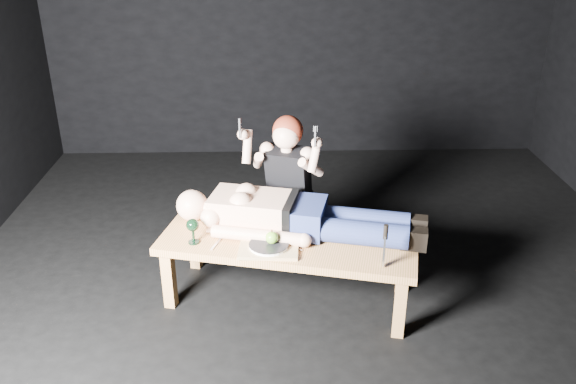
# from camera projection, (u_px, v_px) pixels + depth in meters

# --- Properties ---
(ground) EXTENTS (5.00, 5.00, 0.00)m
(ground) POSITION_uv_depth(u_px,v_px,m) (314.00, 282.00, 4.09)
(ground) COLOR black
(ground) RESTS_ON ground
(back_wall) EXTENTS (5.00, 0.00, 5.00)m
(back_wall) POSITION_uv_depth(u_px,v_px,m) (299.00, 6.00, 5.72)
(back_wall) COLOR black
(back_wall) RESTS_ON ground
(table) EXTENTS (1.71, 0.96, 0.45)m
(table) POSITION_uv_depth(u_px,v_px,m) (288.00, 269.00, 3.83)
(table) COLOR #C4804F
(table) RESTS_ON ground
(lying_man) EXTENTS (1.71, 0.87, 0.27)m
(lying_man) POSITION_uv_depth(u_px,v_px,m) (299.00, 212.00, 3.77)
(lying_man) COLOR #D6A78C
(lying_man) RESTS_ON table
(kneeling_woman) EXTENTS (0.81, 0.85, 1.15)m
(kneeling_woman) POSITION_uv_depth(u_px,v_px,m) (292.00, 186.00, 4.15)
(kneeling_woman) COLOR black
(kneeling_woman) RESTS_ON ground
(serving_tray) EXTENTS (0.38, 0.28, 0.02)m
(serving_tray) POSITION_uv_depth(u_px,v_px,m) (269.00, 248.00, 3.60)
(serving_tray) COLOR tan
(serving_tray) RESTS_ON table
(plate) EXTENTS (0.26, 0.26, 0.02)m
(plate) POSITION_uv_depth(u_px,v_px,m) (269.00, 245.00, 3.59)
(plate) COLOR white
(plate) RESTS_ON serving_tray
(apple) EXTENTS (0.08, 0.08, 0.08)m
(apple) POSITION_uv_depth(u_px,v_px,m) (272.00, 238.00, 3.58)
(apple) COLOR #5CA31E
(apple) RESTS_ON plate
(goblet) EXTENTS (0.10, 0.10, 0.17)m
(goblet) POSITION_uv_depth(u_px,v_px,m) (193.00, 231.00, 3.65)
(goblet) COLOR black
(goblet) RESTS_ON table
(fork_flat) EXTENTS (0.07, 0.17, 0.01)m
(fork_flat) POSITION_uv_depth(u_px,v_px,m) (217.00, 243.00, 3.67)
(fork_flat) COLOR #B2B2B7
(fork_flat) RESTS_ON table
(knife_flat) EXTENTS (0.11, 0.15, 0.01)m
(knife_flat) POSITION_uv_depth(u_px,v_px,m) (291.00, 252.00, 3.58)
(knife_flat) COLOR #B2B2B7
(knife_flat) RESTS_ON table
(spoon_flat) EXTENTS (0.12, 0.14, 0.01)m
(spoon_flat) POSITION_uv_depth(u_px,v_px,m) (293.00, 246.00, 3.65)
(spoon_flat) COLOR #B2B2B7
(spoon_flat) RESTS_ON table
(carving_knife) EXTENTS (0.04, 0.05, 0.28)m
(carving_knife) POSITION_uv_depth(u_px,v_px,m) (385.00, 246.00, 3.37)
(carving_knife) COLOR #B2B2B7
(carving_knife) RESTS_ON table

